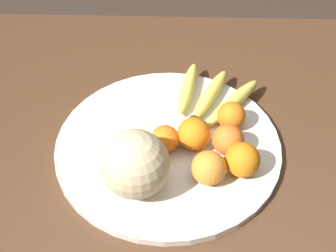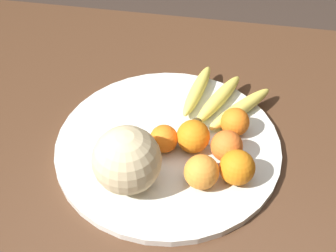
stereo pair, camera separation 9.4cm
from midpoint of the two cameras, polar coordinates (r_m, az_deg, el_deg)
name	(u,v)px [view 2 (the right image)]	position (r m, az deg, el deg)	size (l,w,h in m)	color
kitchen_table	(169,188)	(1.02, 2.85, -7.73)	(1.47, 1.13, 0.71)	#4C301E
fruit_bowl	(168,145)	(0.98, 2.74, -2.50)	(0.47, 0.47, 0.02)	silver
melon	(127,160)	(0.86, -1.92, -4.36)	(0.13, 0.13, 0.13)	beige
banana_bunch	(219,100)	(1.06, 8.73, 3.05)	(0.21, 0.22, 0.03)	#473819
orange_front_left	(193,136)	(0.95, 5.94, -1.41)	(0.07, 0.07, 0.07)	orange
orange_front_right	(227,146)	(0.94, 10.03, -2.57)	(0.06, 0.06, 0.06)	orange
orange_mid_center	(201,172)	(0.89, 7.15, -5.74)	(0.07, 0.07, 0.07)	orange
orange_back_left	(235,122)	(1.00, 10.87, 0.34)	(0.06, 0.06, 0.06)	orange
orange_back_right	(164,139)	(0.95, 2.35, -1.70)	(0.06, 0.06, 0.06)	orange
orange_top_small	(237,168)	(0.91, 11.41, -5.14)	(0.07, 0.07, 0.07)	orange
produce_tag	(212,139)	(0.99, 8.11, -1.72)	(0.10, 0.06, 0.00)	white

